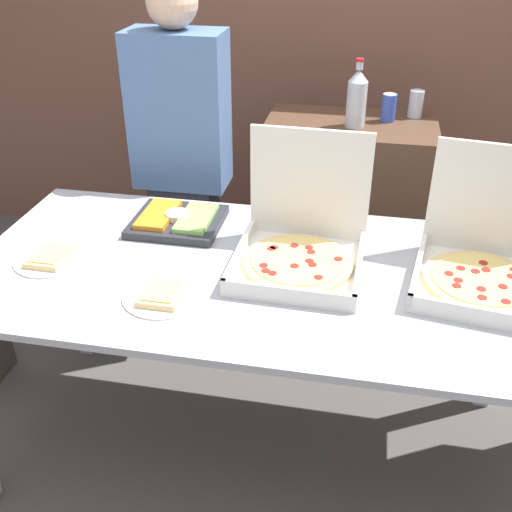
{
  "coord_description": "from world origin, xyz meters",
  "views": [
    {
      "loc": [
        0.32,
        -1.64,
        1.86
      ],
      "look_at": [
        0.0,
        0.0,
        0.87
      ],
      "focal_mm": 42.0,
      "sensor_mm": 36.0,
      "label": 1
    }
  ],
  "objects_px": {
    "pizza_box_far_right": "(301,243)",
    "soda_bottle": "(357,98)",
    "pizza_box_near_left": "(484,262)",
    "person_guest_plaid": "(183,168)",
    "paper_plate_front_left": "(51,257)",
    "paper_plate_front_right": "(164,293)",
    "veggie_tray": "(178,220)",
    "soda_can_silver": "(416,104)",
    "soda_can_colored": "(389,108)"
  },
  "relations": [
    {
      "from": "paper_plate_front_left",
      "to": "soda_can_silver",
      "type": "height_order",
      "value": "soda_can_silver"
    },
    {
      "from": "soda_can_silver",
      "to": "soda_can_colored",
      "type": "xyz_separation_m",
      "value": [
        -0.12,
        -0.09,
        0.0
      ]
    },
    {
      "from": "pizza_box_far_right",
      "to": "veggie_tray",
      "type": "height_order",
      "value": "pizza_box_far_right"
    },
    {
      "from": "veggie_tray",
      "to": "person_guest_plaid",
      "type": "distance_m",
      "value": 0.49
    },
    {
      "from": "soda_can_silver",
      "to": "pizza_box_far_right",
      "type": "bearing_deg",
      "value": -109.17
    },
    {
      "from": "paper_plate_front_left",
      "to": "paper_plate_front_right",
      "type": "xyz_separation_m",
      "value": [
        0.44,
        -0.14,
        -0.0
      ]
    },
    {
      "from": "pizza_box_far_right",
      "to": "person_guest_plaid",
      "type": "bearing_deg",
      "value": 134.57
    },
    {
      "from": "pizza_box_far_right",
      "to": "soda_can_colored",
      "type": "height_order",
      "value": "pizza_box_far_right"
    },
    {
      "from": "paper_plate_front_left",
      "to": "person_guest_plaid",
      "type": "relative_size",
      "value": 0.15
    },
    {
      "from": "veggie_tray",
      "to": "person_guest_plaid",
      "type": "bearing_deg",
      "value": 104.68
    },
    {
      "from": "paper_plate_front_left",
      "to": "soda_can_silver",
      "type": "relative_size",
      "value": 2.02
    },
    {
      "from": "pizza_box_far_right",
      "to": "paper_plate_front_left",
      "type": "distance_m",
      "value": 0.84
    },
    {
      "from": "veggie_tray",
      "to": "soda_bottle",
      "type": "relative_size",
      "value": 1.1
    },
    {
      "from": "soda_bottle",
      "to": "soda_can_silver",
      "type": "height_order",
      "value": "soda_bottle"
    },
    {
      "from": "pizza_box_near_left",
      "to": "soda_bottle",
      "type": "distance_m",
      "value": 1.05
    },
    {
      "from": "person_guest_plaid",
      "to": "veggie_tray",
      "type": "bearing_deg",
      "value": 104.68
    },
    {
      "from": "paper_plate_front_left",
      "to": "pizza_box_near_left",
      "type": "bearing_deg",
      "value": 5.61
    },
    {
      "from": "pizza_box_far_right",
      "to": "soda_bottle",
      "type": "distance_m",
      "value": 0.95
    },
    {
      "from": "pizza_box_far_right",
      "to": "veggie_tray",
      "type": "relative_size",
      "value": 1.34
    },
    {
      "from": "pizza_box_near_left",
      "to": "paper_plate_front_left",
      "type": "distance_m",
      "value": 1.41
    },
    {
      "from": "soda_can_silver",
      "to": "soda_can_colored",
      "type": "distance_m",
      "value": 0.15
    },
    {
      "from": "veggie_tray",
      "to": "pizza_box_far_right",
      "type": "bearing_deg",
      "value": -20.16
    },
    {
      "from": "pizza_box_near_left",
      "to": "paper_plate_front_left",
      "type": "xyz_separation_m",
      "value": [
        -1.4,
        -0.14,
        -0.06
      ]
    },
    {
      "from": "soda_bottle",
      "to": "person_guest_plaid",
      "type": "relative_size",
      "value": 0.18
    },
    {
      "from": "pizza_box_near_left",
      "to": "soda_can_silver",
      "type": "distance_m",
      "value": 1.14
    },
    {
      "from": "paper_plate_front_left",
      "to": "person_guest_plaid",
      "type": "bearing_deg",
      "value": 74.51
    },
    {
      "from": "paper_plate_front_left",
      "to": "soda_bottle",
      "type": "distance_m",
      "value": 1.45
    },
    {
      "from": "pizza_box_near_left",
      "to": "veggie_tray",
      "type": "relative_size",
      "value": 1.45
    },
    {
      "from": "veggie_tray",
      "to": "pizza_box_near_left",
      "type": "bearing_deg",
      "value": -9.79
    },
    {
      "from": "pizza_box_far_right",
      "to": "soda_bottle",
      "type": "bearing_deg",
      "value": 84.16
    },
    {
      "from": "soda_can_colored",
      "to": "person_guest_plaid",
      "type": "height_order",
      "value": "person_guest_plaid"
    },
    {
      "from": "pizza_box_far_right",
      "to": "soda_can_silver",
      "type": "xyz_separation_m",
      "value": [
        0.38,
        1.11,
        0.17
      ]
    },
    {
      "from": "pizza_box_near_left",
      "to": "person_guest_plaid",
      "type": "distance_m",
      "value": 1.35
    },
    {
      "from": "paper_plate_front_right",
      "to": "veggie_tray",
      "type": "relative_size",
      "value": 0.78
    },
    {
      "from": "pizza_box_near_left",
      "to": "paper_plate_front_right",
      "type": "relative_size",
      "value": 1.86
    },
    {
      "from": "veggie_tray",
      "to": "paper_plate_front_left",
      "type": "bearing_deg",
      "value": -136.96
    },
    {
      "from": "pizza_box_near_left",
      "to": "soda_can_silver",
      "type": "relative_size",
      "value": 3.81
    },
    {
      "from": "pizza_box_far_right",
      "to": "person_guest_plaid",
      "type": "xyz_separation_m",
      "value": [
        -0.61,
        0.65,
        -0.04
      ]
    },
    {
      "from": "paper_plate_front_left",
      "to": "veggie_tray",
      "type": "distance_m",
      "value": 0.47
    },
    {
      "from": "paper_plate_front_left",
      "to": "soda_bottle",
      "type": "bearing_deg",
      "value": 48.27
    },
    {
      "from": "soda_bottle",
      "to": "soda_can_silver",
      "type": "distance_m",
      "value": 0.33
    },
    {
      "from": "pizza_box_far_right",
      "to": "soda_can_silver",
      "type": "relative_size",
      "value": 3.52
    },
    {
      "from": "veggie_tray",
      "to": "soda_can_colored",
      "type": "xyz_separation_m",
      "value": [
        0.74,
        0.84,
        0.22
      ]
    },
    {
      "from": "paper_plate_front_right",
      "to": "soda_can_colored",
      "type": "distance_m",
      "value": 1.47
    },
    {
      "from": "paper_plate_front_right",
      "to": "person_guest_plaid",
      "type": "bearing_deg",
      "value": 103.46
    },
    {
      "from": "pizza_box_far_right",
      "to": "soda_can_colored",
      "type": "bearing_deg",
      "value": 77.16
    },
    {
      "from": "pizza_box_far_right",
      "to": "person_guest_plaid",
      "type": "relative_size",
      "value": 0.27
    },
    {
      "from": "pizza_box_far_right",
      "to": "paper_plate_front_left",
      "type": "relative_size",
      "value": 1.74
    },
    {
      "from": "pizza_box_far_right",
      "to": "paper_plate_front_left",
      "type": "bearing_deg",
      "value": -168.61
    },
    {
      "from": "paper_plate_front_left",
      "to": "soda_can_silver",
      "type": "distance_m",
      "value": 1.75
    }
  ]
}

